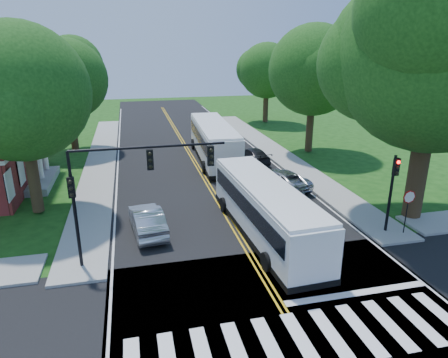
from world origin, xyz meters
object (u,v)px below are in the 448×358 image
object	(u,v)px
dark_sedan	(253,156)
signal_ne	(393,184)
signal_nw	(125,178)
bus_follow	(214,141)
suv	(280,179)
bus_lead	(265,209)
hatchback	(147,220)

from	to	relation	value
dark_sedan	signal_ne	bearing A→B (deg)	95.27
signal_nw	bus_follow	distance (m)	18.99
dark_sedan	suv	bearing A→B (deg)	83.33
signal_nw	bus_lead	size ratio (longest dim) A/B	0.61
signal_nw	bus_lead	distance (m)	7.90
bus_follow	signal_nw	bearing A→B (deg)	68.57
signal_nw	dark_sedan	size ratio (longest dim) A/B	1.53
hatchback	suv	world-z (taller)	hatchback
dark_sedan	bus_follow	bearing A→B (deg)	-37.72
signal_nw	bus_follow	bearing A→B (deg)	65.81
signal_nw	suv	distance (m)	14.19
hatchback	bus_lead	bearing A→B (deg)	157.46
signal_nw	hatchback	size ratio (longest dim) A/B	1.55
bus_lead	suv	distance (m)	7.91
signal_ne	dark_sedan	size ratio (longest dim) A/B	0.94
signal_nw	signal_ne	size ratio (longest dim) A/B	1.62
signal_nw	bus_follow	size ratio (longest dim) A/B	0.55
signal_nw	bus_lead	bearing A→B (deg)	10.74
signal_ne	bus_follow	distance (m)	18.32
bus_lead	dark_sedan	size ratio (longest dim) A/B	2.52
signal_nw	hatchback	world-z (taller)	signal_nw
signal_ne	dark_sedan	bearing A→B (deg)	101.79
bus_follow	suv	bearing A→B (deg)	112.49
bus_follow	dark_sedan	bearing A→B (deg)	151.55
signal_nw	bus_lead	world-z (taller)	signal_nw
signal_nw	suv	world-z (taller)	signal_nw
bus_lead	dark_sedan	world-z (taller)	bus_lead
signal_nw	dark_sedan	xyz separation A→B (m)	(10.88, 15.23, -3.69)
signal_nw	dark_sedan	distance (m)	19.08
suv	hatchback	bearing A→B (deg)	9.70
signal_ne	bus_lead	world-z (taller)	signal_ne
bus_lead	suv	xyz separation A→B (m)	(3.60, 6.98, -0.88)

